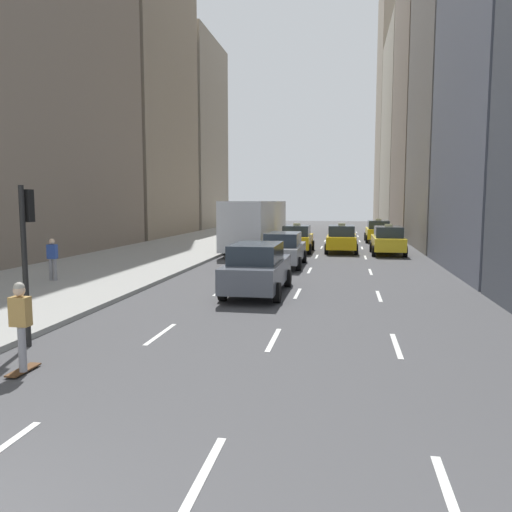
% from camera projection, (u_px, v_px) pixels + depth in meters
% --- Properties ---
extents(sidewalk_left, '(8.00, 66.00, 0.15)m').
position_uv_depth(sidewalk_left, '(168.00, 251.00, 32.01)').
color(sidewalk_left, '#9E9E99').
rests_on(sidewalk_left, ground).
extents(lane_markings, '(5.72, 56.00, 0.01)m').
position_uv_depth(lane_markings, '(314.00, 263.00, 26.42)').
color(lane_markings, white).
rests_on(lane_markings, ground).
extents(building_row_left, '(6.00, 62.61, 33.91)m').
position_uv_depth(building_row_left, '(83.00, 38.00, 34.61)').
color(building_row_left, gray).
rests_on(building_row_left, ground).
extents(building_row_right, '(6.00, 85.89, 37.35)m').
position_uv_depth(building_row_right, '(433.00, 73.00, 46.57)').
color(building_row_right, '#4C515B').
rests_on(building_row_right, ground).
extents(taxi_lead, '(2.02, 4.40, 1.87)m').
position_uv_depth(taxi_lead, '(342.00, 239.00, 31.72)').
color(taxi_lead, yellow).
rests_on(taxi_lead, ground).
extents(taxi_second, '(2.02, 4.40, 1.87)m').
position_uv_depth(taxi_second, '(297.00, 239.00, 31.78)').
color(taxi_second, yellow).
rests_on(taxi_second, ground).
extents(taxi_third, '(2.02, 4.40, 1.87)m').
position_uv_depth(taxi_third, '(378.00, 231.00, 39.83)').
color(taxi_third, yellow).
rests_on(taxi_third, ground).
extents(taxi_fourth, '(2.02, 4.40, 1.87)m').
position_uv_depth(taxi_fourth, '(388.00, 240.00, 30.45)').
color(taxi_fourth, yellow).
rests_on(taxi_fourth, ground).
extents(sedan_black_near, '(2.02, 4.93, 1.80)m').
position_uv_depth(sedan_black_near, '(257.00, 268.00, 17.51)').
color(sedan_black_near, '#565B66').
rests_on(sedan_black_near, ground).
extents(sedan_silver_behind, '(2.02, 4.99, 1.71)m').
position_uv_depth(sedan_silver_behind, '(284.00, 249.00, 24.93)').
color(sedan_silver_behind, '#9EA0A5').
rests_on(sedan_silver_behind, ground).
extents(city_bus, '(2.80, 11.61, 3.25)m').
position_uv_depth(city_bus, '(257.00, 223.00, 33.21)').
color(city_bus, silver).
rests_on(city_bus, ground).
extents(skateboarder, '(0.36, 0.80, 1.75)m').
position_uv_depth(skateboarder, '(21.00, 323.00, 9.40)').
color(skateboarder, brown).
rests_on(skateboarder, ground).
extents(pedestrian_far_walking, '(0.36, 0.22, 1.65)m').
position_uv_depth(pedestrian_far_walking, '(52.00, 257.00, 19.52)').
color(pedestrian_far_walking, gray).
rests_on(pedestrian_far_walking, sidewalk_left).
extents(traffic_light_pole, '(0.24, 0.42, 3.60)m').
position_uv_depth(traffic_light_pole, '(26.00, 239.00, 11.04)').
color(traffic_light_pole, black).
rests_on(traffic_light_pole, ground).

